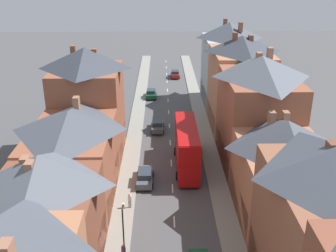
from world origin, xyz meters
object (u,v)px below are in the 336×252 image
at_px(pedestrian_mid_left, 130,200).
at_px(pedestrian_near_right, 124,251).
at_px(street_lamp, 124,232).
at_px(car_parked_left_a, 145,176).
at_px(car_parked_right_a, 175,74).
at_px(car_near_silver, 151,94).
at_px(car_far_grey, 157,125).
at_px(car_mid_white, 194,146).
at_px(double_decker_bus_lead, 186,146).

bearing_deg(pedestrian_mid_left, pedestrian_near_right, -89.57).
height_order(pedestrian_near_right, street_lamp, street_lamp).
height_order(car_parked_left_a, car_parked_right_a, car_parked_left_a).
bearing_deg(car_near_silver, car_parked_right_a, 70.22).
bearing_deg(car_far_grey, car_parked_right_a, 82.89).
relative_size(car_mid_white, car_far_grey, 0.88).
xyz_separation_m(double_decker_bus_lead, car_mid_white, (1.31, 4.28, -1.99)).
relative_size(car_parked_left_a, street_lamp, 0.81).
xyz_separation_m(double_decker_bus_lead, car_far_grey, (-3.59, 11.31, -1.99)).
bearing_deg(car_near_silver, car_far_grey, -85.13).
height_order(car_near_silver, street_lamp, street_lamp).
distance_m(pedestrian_near_right, pedestrian_mid_left, 7.63).
xyz_separation_m(car_near_silver, street_lamp, (-1.15, -43.19, 2.43)).
bearing_deg(pedestrian_mid_left, car_far_grey, 82.51).
bearing_deg(pedestrian_mid_left, double_decker_bus_lead, 54.34).
distance_m(pedestrian_near_right, street_lamp, 2.24).
bearing_deg(pedestrian_mid_left, car_mid_white, 59.82).
height_order(car_parked_right_a, car_mid_white, car_mid_white).
xyz_separation_m(car_parked_left_a, car_mid_white, (6.20, 7.88, 0.02)).
height_order(car_parked_left_a, car_mid_white, car_mid_white).
bearing_deg(car_near_silver, car_mid_white, -74.45).
relative_size(double_decker_bus_lead, pedestrian_mid_left, 6.71).
xyz_separation_m(car_near_silver, car_mid_white, (6.20, -22.28, 0.02)).
xyz_separation_m(pedestrian_near_right, pedestrian_mid_left, (-0.06, 7.63, 0.00)).
distance_m(car_near_silver, car_parked_right_a, 14.48).
height_order(double_decker_bus_lead, car_near_silver, double_decker_bus_lead).
distance_m(car_parked_left_a, pedestrian_mid_left, 5.24).
relative_size(car_parked_left_a, car_parked_right_a, 1.12).
xyz_separation_m(double_decker_bus_lead, pedestrian_near_right, (-6.16, -16.29, -1.78)).
xyz_separation_m(car_near_silver, car_parked_right_a, (4.90, 13.63, -0.00)).
bearing_deg(pedestrian_near_right, pedestrian_mid_left, 90.43).
relative_size(car_mid_white, pedestrian_mid_left, 2.37).
distance_m(car_parked_right_a, pedestrian_mid_left, 49.26).
height_order(pedestrian_near_right, pedestrian_mid_left, same).
xyz_separation_m(car_parked_left_a, pedestrian_near_right, (-1.27, -12.69, 0.22)).
bearing_deg(street_lamp, car_mid_white, 70.63).
height_order(car_far_grey, pedestrian_mid_left, pedestrian_mid_left).
distance_m(car_parked_left_a, street_lamp, 13.30).
bearing_deg(street_lamp, double_decker_bus_lead, 70.03).
bearing_deg(car_parked_right_a, pedestrian_mid_left, -97.27).
bearing_deg(car_mid_white, pedestrian_mid_left, -120.18).
xyz_separation_m(double_decker_bus_lead, car_near_silver, (-4.89, 26.56, -2.00)).
bearing_deg(double_decker_bus_lead, car_parked_right_a, 89.99).
bearing_deg(street_lamp, car_parked_left_a, 84.95).
bearing_deg(double_decker_bus_lead, car_far_grey, 107.61).
height_order(car_parked_right_a, street_lamp, street_lamp).
relative_size(car_parked_right_a, street_lamp, 0.72).
bearing_deg(car_near_silver, pedestrian_near_right, -91.70).
bearing_deg(street_lamp, car_far_grey, 84.99).
relative_size(car_parked_left_a, car_mid_white, 1.17).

